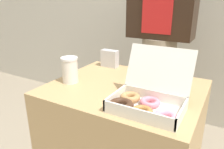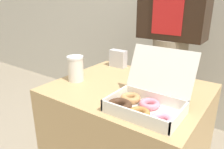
# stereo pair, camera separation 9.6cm
# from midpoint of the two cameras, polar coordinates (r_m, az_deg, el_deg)

# --- Properties ---
(table) EXTENTS (0.81, 0.67, 0.71)m
(table) POSITION_cam_midpoint_polar(r_m,az_deg,el_deg) (1.37, 1.01, -17.05)
(table) COLOR tan
(table) RESTS_ON ground_plane
(donut_box) EXTENTS (0.32, 0.30, 0.25)m
(donut_box) POSITION_cam_midpoint_polar(r_m,az_deg,el_deg) (0.95, 5.54, -6.84)
(donut_box) COLOR white
(donut_box) RESTS_ON table
(coffee_cup) EXTENTS (0.09, 0.09, 0.15)m
(coffee_cup) POSITION_cam_midpoint_polar(r_m,az_deg,el_deg) (1.26, -13.11, 1.16)
(coffee_cup) COLOR silver
(coffee_cup) RESTS_ON table
(napkin_holder) EXTENTS (0.12, 0.05, 0.12)m
(napkin_holder) POSITION_cam_midpoint_polar(r_m,az_deg,el_deg) (1.51, -2.44, 4.18)
(napkin_holder) COLOR silver
(napkin_holder) RESTS_ON table
(person_customer) EXTENTS (0.46, 0.25, 1.66)m
(person_customer) POSITION_cam_midpoint_polar(r_m,az_deg,el_deg) (1.65, 10.70, 8.89)
(person_customer) COLOR gray
(person_customer) RESTS_ON ground_plane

